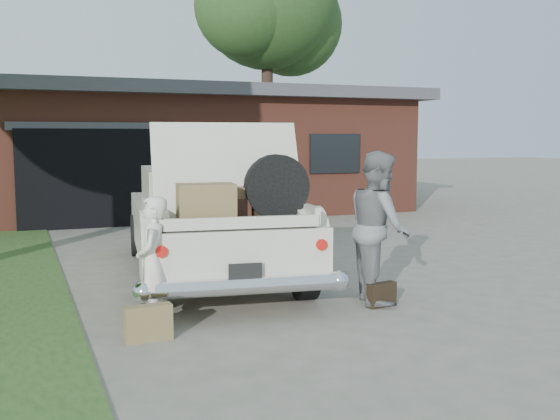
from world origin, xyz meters
name	(u,v)px	position (x,y,z in m)	size (l,w,h in m)	color
ground	(299,306)	(0.00, 0.00, 0.00)	(90.00, 90.00, 0.00)	gray
house	(168,149)	(0.98, 11.47, 1.67)	(12.80, 7.80, 3.30)	brown
tree_right	(269,6)	(6.10, 16.77, 6.94)	(6.19, 5.38, 9.95)	#38281E
sedan	(209,220)	(-0.50, 2.15, 0.81)	(2.81, 5.71, 2.19)	beige
woman_left	(153,263)	(-1.78, -0.24, 0.70)	(0.51, 0.34, 1.40)	white
woman_right	(379,227)	(1.01, -0.13, 0.93)	(0.90, 0.70, 1.86)	slate
suitcase_left	(148,323)	(-1.92, -0.65, 0.18)	(0.47, 0.15, 0.36)	olive
suitcase_right	(382,295)	(0.91, -0.37, 0.14)	(0.38, 0.12, 0.29)	black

